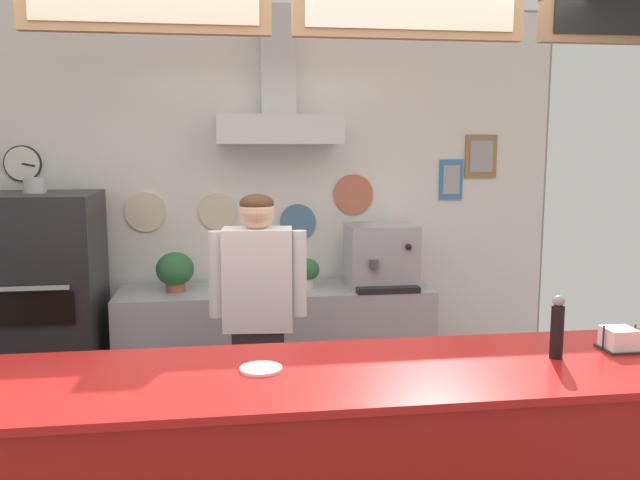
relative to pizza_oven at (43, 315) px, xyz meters
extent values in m
cube|color=gray|center=(1.44, 0.50, 0.65)|extent=(4.51, 0.12, 2.92)
cube|color=white|center=(1.44, 0.44, 0.65)|extent=(4.47, 0.01, 2.88)
cylinder|color=black|center=(-0.19, 0.42, 0.98)|extent=(0.25, 0.02, 0.25)
cylinder|color=white|center=(-0.19, 0.41, 0.98)|extent=(0.23, 0.01, 0.23)
cube|color=black|center=(-0.15, 0.40, 0.97)|extent=(0.09, 0.01, 0.03)
cylinder|color=beige|center=(0.63, 0.42, 0.63)|extent=(0.29, 0.02, 0.29)
cylinder|color=beige|center=(1.15, 0.42, 0.63)|extent=(0.27, 0.02, 0.27)
cylinder|color=teal|center=(1.74, 0.42, 0.54)|extent=(0.27, 0.02, 0.27)
cylinder|color=#C1664C|center=(2.16, 0.42, 0.74)|extent=(0.30, 0.02, 0.30)
cube|color=#997047|center=(3.15, 0.42, 1.02)|extent=(0.25, 0.02, 0.33)
cube|color=#9B9B9B|center=(3.15, 0.41, 1.02)|extent=(0.18, 0.01, 0.24)
cube|color=teal|center=(2.92, 0.42, 0.84)|extent=(0.18, 0.02, 0.31)
cube|color=#A1A1A1|center=(2.92, 0.41, 0.84)|extent=(0.13, 0.01, 0.22)
cube|color=silver|center=(1.59, 0.24, 1.21)|extent=(0.87, 0.41, 0.20)
cube|color=silver|center=(1.59, 0.32, 1.69)|extent=(0.24, 0.24, 0.75)
cube|color=red|center=(1.44, -2.07, 0.25)|extent=(3.87, 0.75, 0.03)
cube|color=#A3A5AD|center=(1.54, 0.10, -0.35)|extent=(2.19, 0.57, 0.91)
cube|color=gray|center=(1.54, 0.10, -0.64)|extent=(2.08, 0.53, 0.02)
cube|color=#232326|center=(0.00, 0.00, 0.00)|extent=(0.75, 0.67, 1.61)
cube|color=black|center=(0.00, -0.35, 0.13)|extent=(0.56, 0.02, 0.20)
cube|color=#B7BABF|center=(0.00, -0.37, 0.26)|extent=(0.52, 0.02, 0.02)
cylinder|color=#B7BABF|center=(0.00, 0.00, 0.85)|extent=(0.14, 0.14, 0.10)
cube|color=#232328|center=(1.37, -0.88, -0.35)|extent=(0.30, 0.22, 0.91)
cube|color=white|center=(1.37, -0.88, 0.38)|extent=(0.40, 0.25, 0.56)
cylinder|color=white|center=(1.60, -0.90, 0.41)|extent=(0.08, 0.08, 0.47)
cylinder|color=white|center=(1.15, -0.86, 0.41)|extent=(0.08, 0.08, 0.47)
sphere|color=#D8AD8E|center=(1.37, -0.88, 0.75)|extent=(0.20, 0.20, 0.20)
ellipsoid|color=#4C331E|center=(1.37, -0.88, 0.79)|extent=(0.19, 0.19, 0.11)
cube|color=#A3A5AD|center=(2.29, 0.08, 0.33)|extent=(0.48, 0.36, 0.44)
cylinder|color=#4C4C51|center=(2.20, -0.13, 0.31)|extent=(0.06, 0.06, 0.06)
cube|color=black|center=(2.29, -0.14, 0.13)|extent=(0.43, 0.10, 0.04)
sphere|color=black|center=(2.44, -0.12, 0.42)|extent=(0.04, 0.04, 0.04)
cylinder|color=beige|center=(1.76, 0.08, 0.14)|extent=(0.09, 0.09, 0.08)
ellipsoid|color=#2D6638|center=(1.76, 0.08, 0.24)|extent=(0.17, 0.17, 0.15)
cylinder|color=#9E563D|center=(0.85, 0.11, 0.14)|extent=(0.13, 0.13, 0.07)
ellipsoid|color=#2D6638|center=(0.85, 0.11, 0.26)|extent=(0.26, 0.26, 0.23)
cube|color=#262628|center=(2.82, -1.99, 0.27)|extent=(0.14, 0.14, 0.01)
cylinder|color=#262628|center=(2.75, -1.99, 0.32)|extent=(0.01, 0.01, 0.11)
cylinder|color=#262628|center=(2.89, -1.99, 0.32)|extent=(0.01, 0.01, 0.11)
cube|color=white|center=(2.82, -1.99, 0.31)|extent=(0.12, 0.12, 0.09)
cylinder|color=black|center=(2.51, -2.05, 0.37)|extent=(0.05, 0.05, 0.22)
sphere|color=gray|center=(2.51, -2.05, 0.50)|extent=(0.05, 0.05, 0.05)
cylinder|color=white|center=(1.33, -2.03, 0.27)|extent=(0.16, 0.16, 0.01)
camera|label=1|loc=(1.22, -4.44, 1.11)|focal=37.09mm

